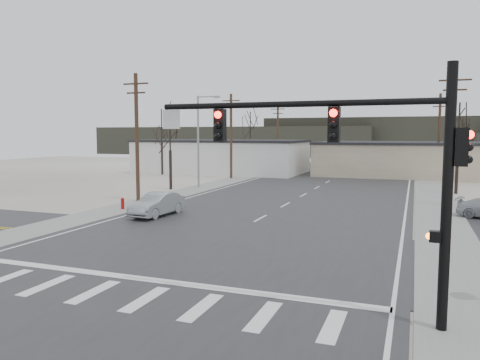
{
  "coord_description": "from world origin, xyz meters",
  "views": [
    {
      "loc": [
        8.97,
        -19.57,
        5.35
      ],
      "look_at": [
        -0.74,
        6.32,
        2.6
      ],
      "focal_mm": 35.0,
      "sensor_mm": 36.0,
      "label": 1
    }
  ],
  "objects_px": {
    "traffic_signal_mast": "(373,158)",
    "car_far_a": "(374,166)",
    "car_far_b": "(334,166)",
    "fire_hydrant": "(123,203)",
    "sedan_crossing": "(157,204)"
  },
  "relations": [
    {
      "from": "traffic_signal_mast",
      "to": "car_far_a",
      "type": "relative_size",
      "value": 1.83
    },
    {
      "from": "car_far_b",
      "to": "fire_hydrant",
      "type": "bearing_deg",
      "value": -125.54
    },
    {
      "from": "car_far_a",
      "to": "car_far_b",
      "type": "relative_size",
      "value": 1.35
    },
    {
      "from": "car_far_a",
      "to": "sedan_crossing",
      "type": "bearing_deg",
      "value": 84.47
    },
    {
      "from": "fire_hydrant",
      "to": "car_far_a",
      "type": "xyz_separation_m",
      "value": [
        13.72,
        42.11,
        0.3
      ]
    },
    {
      "from": "traffic_signal_mast",
      "to": "car_far_b",
      "type": "height_order",
      "value": "traffic_signal_mast"
    },
    {
      "from": "sedan_crossing",
      "to": "car_far_a",
      "type": "distance_m",
      "value": 44.66
    },
    {
      "from": "fire_hydrant",
      "to": "car_far_a",
      "type": "bearing_deg",
      "value": 71.95
    },
    {
      "from": "traffic_signal_mast",
      "to": "sedan_crossing",
      "type": "distance_m",
      "value": 19.73
    },
    {
      "from": "traffic_signal_mast",
      "to": "sedan_crossing",
      "type": "height_order",
      "value": "traffic_signal_mast"
    },
    {
      "from": "car_far_a",
      "to": "car_far_b",
      "type": "height_order",
      "value": "car_far_a"
    },
    {
      "from": "sedan_crossing",
      "to": "car_far_a",
      "type": "bearing_deg",
      "value": 80.44
    },
    {
      "from": "car_far_a",
      "to": "car_far_b",
      "type": "bearing_deg",
      "value": 14.21
    },
    {
      "from": "traffic_signal_mast",
      "to": "fire_hydrant",
      "type": "bearing_deg",
      "value": 141.87
    },
    {
      "from": "sedan_crossing",
      "to": "car_far_b",
      "type": "bearing_deg",
      "value": 87.53
    }
  ]
}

